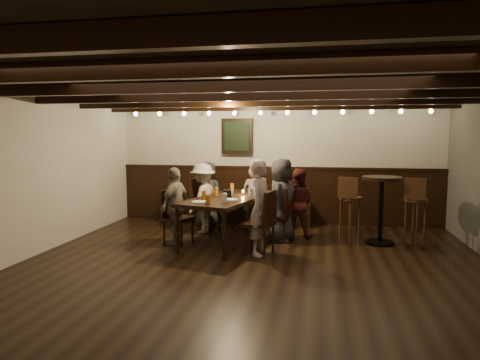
% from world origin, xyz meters
% --- Properties ---
extents(room, '(7.00, 7.00, 7.00)m').
position_xyz_m(room, '(-0.29, 2.21, 1.07)').
color(room, black).
rests_on(room, ground).
extents(dining_table, '(1.38, 2.20, 0.76)m').
position_xyz_m(dining_table, '(-0.60, 1.66, 0.70)').
color(dining_table, black).
rests_on(dining_table, floor).
extents(chair_left_near, '(0.55, 0.55, 0.99)m').
position_xyz_m(chair_left_near, '(-1.19, 2.27, 0.30)').
color(chair_left_near, black).
rests_on(chair_left_near, floor).
extents(chair_left_far, '(0.50, 0.50, 0.90)m').
position_xyz_m(chair_left_far, '(-1.40, 1.40, 0.27)').
color(chair_left_far, black).
rests_on(chair_left_far, floor).
extents(chair_right_near, '(0.50, 0.50, 0.90)m').
position_xyz_m(chair_right_near, '(0.21, 1.92, 0.28)').
color(chair_right_near, black).
rests_on(chair_right_near, floor).
extents(chair_right_far, '(0.53, 0.53, 0.96)m').
position_xyz_m(chair_right_far, '(-0.01, 1.05, 0.29)').
color(chair_right_far, black).
rests_on(chair_right_far, floor).
extents(person_bench_left, '(0.70, 0.54, 1.27)m').
position_xyz_m(person_bench_left, '(-1.25, 2.75, 0.63)').
color(person_bench_left, '#28292B').
rests_on(person_bench_left, floor).
extents(person_bench_centre, '(0.49, 0.38, 1.20)m').
position_xyz_m(person_bench_centre, '(-0.34, 2.68, 0.60)').
color(person_bench_centre, gray).
rests_on(person_bench_centre, floor).
extents(person_bench_right, '(0.67, 0.58, 1.19)m').
position_xyz_m(person_bench_right, '(0.49, 2.32, 0.60)').
color(person_bench_right, '#541F1C').
rests_on(person_bench_right, floor).
extents(person_left_near, '(0.65, 0.91, 1.27)m').
position_xyz_m(person_left_near, '(-1.22, 2.28, 0.63)').
color(person_left_near, '#9D9685').
rests_on(person_left_near, floor).
extents(person_left_far, '(0.48, 0.79, 1.26)m').
position_xyz_m(person_left_far, '(-1.43, 1.41, 0.63)').
color(person_left_far, gray).
rests_on(person_left_far, floor).
extents(person_right_near, '(0.59, 0.77, 1.39)m').
position_xyz_m(person_right_near, '(0.24, 1.92, 0.70)').
color(person_right_near, '#2B2B2E').
rests_on(person_right_near, floor).
extents(person_right_far, '(0.46, 0.59, 1.42)m').
position_xyz_m(person_right_far, '(0.02, 1.04, 0.71)').
color(person_right_far, '#B1A096').
rests_on(person_right_far, floor).
extents(pint_a, '(0.07, 0.07, 0.14)m').
position_xyz_m(pint_a, '(-0.70, 2.41, 0.83)').
color(pint_a, '#BF7219').
rests_on(pint_a, dining_table).
extents(pint_b, '(0.07, 0.07, 0.14)m').
position_xyz_m(pint_b, '(-0.20, 2.23, 0.83)').
color(pint_b, '#BF7219').
rests_on(pint_b, dining_table).
extents(pint_c, '(0.07, 0.07, 0.14)m').
position_xyz_m(pint_c, '(-0.87, 1.83, 0.83)').
color(pint_c, '#BF7219').
rests_on(pint_c, dining_table).
extents(pint_d, '(0.07, 0.07, 0.14)m').
position_xyz_m(pint_d, '(-0.26, 1.78, 0.83)').
color(pint_d, silver).
rests_on(pint_d, dining_table).
extents(pint_e, '(0.07, 0.07, 0.14)m').
position_xyz_m(pint_e, '(-0.92, 1.28, 0.83)').
color(pint_e, '#BF7219').
rests_on(pint_e, dining_table).
extents(pint_f, '(0.07, 0.07, 0.14)m').
position_xyz_m(pint_f, '(-0.54, 1.08, 0.83)').
color(pint_f, silver).
rests_on(pint_f, dining_table).
extents(pint_g, '(0.07, 0.07, 0.14)m').
position_xyz_m(pint_g, '(-0.74, 0.87, 0.83)').
color(pint_g, '#BF7219').
rests_on(pint_g, dining_table).
extents(plate_near, '(0.24, 0.24, 0.01)m').
position_xyz_m(plate_near, '(-0.91, 1.02, 0.77)').
color(plate_near, white).
rests_on(plate_near, dining_table).
extents(plate_far, '(0.24, 0.24, 0.01)m').
position_xyz_m(plate_far, '(-0.50, 1.33, 0.77)').
color(plate_far, white).
rests_on(plate_far, dining_table).
extents(condiment_caddy, '(0.15, 0.10, 0.12)m').
position_xyz_m(condiment_caddy, '(-0.61, 1.61, 0.82)').
color(condiment_caddy, black).
rests_on(condiment_caddy, dining_table).
extents(candle, '(0.05, 0.05, 0.05)m').
position_xyz_m(candle, '(-0.41, 1.92, 0.79)').
color(candle, beige).
rests_on(candle, dining_table).
extents(high_top_table, '(0.62, 0.62, 1.11)m').
position_xyz_m(high_top_table, '(1.85, 2.02, 0.73)').
color(high_top_table, black).
rests_on(high_top_table, floor).
extents(bar_stool_left, '(0.38, 0.40, 1.12)m').
position_xyz_m(bar_stool_left, '(1.35, 1.82, 0.42)').
color(bar_stool_left, '#392612').
rests_on(bar_stool_left, floor).
extents(bar_stool_right, '(0.38, 0.40, 1.12)m').
position_xyz_m(bar_stool_right, '(2.35, 1.87, 0.42)').
color(bar_stool_right, '#392612').
rests_on(bar_stool_right, floor).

